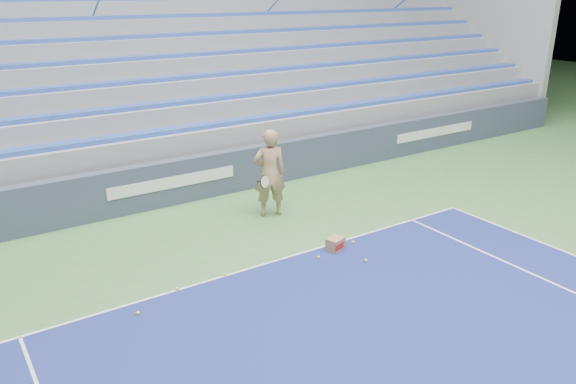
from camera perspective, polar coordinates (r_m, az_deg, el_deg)
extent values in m
cube|color=white|center=(10.70, -3.33, -7.58)|extent=(10.97, 0.05, 0.00)
cube|color=#373F54|center=(13.83, -11.77, 0.96)|extent=(30.00, 0.30, 1.10)
cube|color=white|center=(13.68, -11.53, 0.98)|extent=(3.20, 0.02, 0.28)
cube|color=white|center=(18.78, 14.80, 5.90)|extent=(3.40, 0.02, 0.28)
cube|color=gray|center=(17.98, -17.31, 4.88)|extent=(30.00, 8.50, 1.10)
cube|color=gray|center=(17.80, -17.58, 7.37)|extent=(30.00, 8.50, 0.50)
cube|color=#3050AF|center=(14.13, -13.13, 5.94)|extent=(29.60, 0.42, 0.11)
cube|color=gray|center=(18.11, -18.13, 9.13)|extent=(30.00, 7.65, 0.50)
cube|color=#3050AF|center=(14.81, -14.48, 8.45)|extent=(29.60, 0.42, 0.11)
cube|color=gray|center=(18.44, -18.68, 10.83)|extent=(30.00, 6.80, 0.50)
cube|color=#3050AF|center=(15.52, -15.72, 10.72)|extent=(29.60, 0.42, 0.11)
cube|color=gray|center=(18.78, -19.21, 12.47)|extent=(30.00, 5.95, 0.50)
cube|color=#3050AF|center=(16.26, -16.86, 12.79)|extent=(29.60, 0.42, 0.11)
cube|color=gray|center=(19.14, -19.73, 14.05)|extent=(30.00, 5.10, 0.50)
cube|color=#3050AF|center=(17.03, -17.93, 14.67)|extent=(29.60, 0.42, 0.11)
cube|color=gray|center=(19.52, -20.23, 15.57)|extent=(30.00, 4.25, 0.50)
cube|color=#3050AF|center=(17.81, -18.91, 16.39)|extent=(29.60, 0.42, 0.11)
cube|color=gray|center=(19.91, -20.73, 17.02)|extent=(30.00, 3.40, 0.50)
cube|color=gray|center=(26.07, 16.86, 14.98)|extent=(0.30, 8.80, 6.10)
cube|color=gray|center=(21.89, -21.79, 15.21)|extent=(31.00, 0.40, 7.30)
cylinder|color=#3069A8|center=(17.44, -18.73, 17.82)|extent=(0.05, 8.53, 5.04)
cylinder|color=#3069A8|center=(19.91, -0.99, 18.95)|extent=(0.05, 8.53, 5.04)
imported|color=tan|center=(12.72, -1.88, 1.94)|extent=(0.86, 0.70, 2.04)
cylinder|color=black|center=(12.37, -2.65, 1.06)|extent=(0.12, 0.27, 0.08)
cylinder|color=beige|center=(12.06, -2.38, 1.06)|extent=(0.29, 0.16, 0.28)
torus|color=black|center=(12.06, -2.38, 1.06)|extent=(0.31, 0.18, 0.30)
cube|color=#9D754C|center=(11.35, 4.84, -5.27)|extent=(0.41, 0.36, 0.26)
cube|color=#B21E19|center=(11.25, 5.27, -5.52)|extent=(0.27, 0.10, 0.12)
sphere|color=#BAEC30|center=(10.10, -11.21, -9.63)|extent=(0.07, 0.07, 0.07)
sphere|color=#BAEC30|center=(10.43, -6.48, -8.33)|extent=(0.07, 0.07, 0.07)
sphere|color=#BAEC30|center=(9.56, -15.02, -11.80)|extent=(0.07, 0.07, 0.07)
sphere|color=#BAEC30|center=(10.96, 7.91, -6.92)|extent=(0.07, 0.07, 0.07)
sphere|color=#BAEC30|center=(11.00, 3.12, -6.65)|extent=(0.07, 0.07, 0.07)
sphere|color=#BAEC30|center=(11.69, 6.62, -5.08)|extent=(0.07, 0.07, 0.07)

